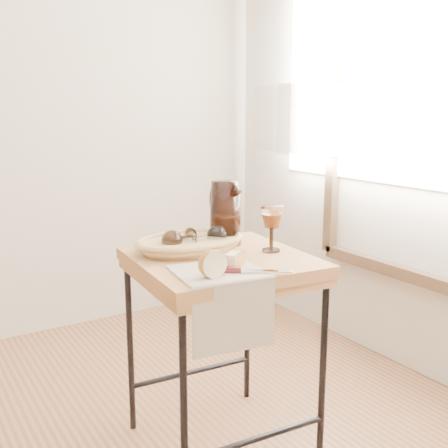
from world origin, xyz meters
TOP-DOWN VIEW (x-y plane):
  - window at (1.78, 0.35)m, footprint 0.04×1.14m
  - curtain at (1.74, 0.35)m, footprint 0.02×1.00m
  - side_table at (0.68, 0.33)m, footprint 0.63×0.63m
  - tea_towel at (0.57, 0.17)m, footprint 0.31×0.28m
  - bread_basket at (0.63, 0.45)m, footprint 0.37×0.26m
  - goblet_lying_a at (0.59, 0.46)m, footprint 0.14×0.11m
  - goblet_lying_b at (0.68, 0.42)m, footprint 0.12×0.08m
  - pitcher at (0.79, 0.47)m, footprint 0.22×0.28m
  - wine_goblet at (0.87, 0.28)m, footprint 0.11×0.11m
  - apple_half at (0.52, 0.13)m, footprint 0.09×0.05m
  - apple_wedge at (0.64, 0.17)m, footprint 0.08×0.07m
  - table_knife at (0.64, 0.10)m, footprint 0.22×0.17m

SIDE VIEW (x-z plane):
  - side_table at x=0.68m, z-range 0.00..0.74m
  - tea_towel at x=0.57m, z-range 0.74..0.75m
  - table_knife at x=0.64m, z-range 0.75..0.77m
  - bread_basket at x=0.63m, z-range 0.74..0.79m
  - apple_wedge at x=0.64m, z-range 0.75..0.80m
  - apple_half at x=0.52m, z-range 0.75..0.84m
  - goblet_lying_a at x=0.59m, z-range 0.76..0.83m
  - goblet_lying_b at x=0.68m, z-range 0.76..0.83m
  - wine_goblet at x=0.87m, z-range 0.74..0.92m
  - pitcher at x=0.79m, z-range 0.72..1.01m
  - curtain at x=1.74m, z-range 0.10..2.30m
  - window at x=1.78m, z-range 0.48..2.42m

